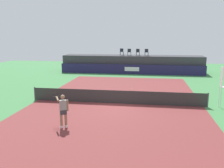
# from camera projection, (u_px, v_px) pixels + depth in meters

# --- Properties ---
(ground_plane) EXTENTS (48.00, 48.00, 0.00)m
(ground_plane) POSITION_uv_depth(u_px,v_px,m) (121.00, 94.00, 20.43)
(ground_plane) COLOR #3D7A42
(court_inner) EXTENTS (12.00, 22.00, 0.00)m
(court_inner) POSITION_uv_depth(u_px,v_px,m) (117.00, 103.00, 17.52)
(court_inner) COLOR maroon
(court_inner) RESTS_ON ground
(sponsor_wall) EXTENTS (18.00, 0.22, 1.20)m
(sponsor_wall) POSITION_uv_depth(u_px,v_px,m) (131.00, 69.00, 30.49)
(sponsor_wall) COLOR #231E4C
(sponsor_wall) RESTS_ON ground
(spectator_platform) EXTENTS (18.00, 2.80, 2.20)m
(spectator_platform) POSITION_uv_depth(u_px,v_px,m) (132.00, 64.00, 32.14)
(spectator_platform) COLOR #38383D
(spectator_platform) RESTS_ON ground
(spectator_chair_far_left) EXTENTS (0.45, 0.45, 0.89)m
(spectator_chair_far_left) POSITION_uv_depth(u_px,v_px,m) (122.00, 51.00, 32.13)
(spectator_chair_far_left) COLOR #1E232D
(spectator_chair_far_left) RESTS_ON spectator_platform
(spectator_chair_left) EXTENTS (0.46, 0.46, 0.89)m
(spectator_chair_left) POSITION_uv_depth(u_px,v_px,m) (129.00, 52.00, 31.53)
(spectator_chair_left) COLOR #1E232D
(spectator_chair_left) RESTS_ON spectator_platform
(spectator_chair_center) EXTENTS (0.45, 0.45, 0.89)m
(spectator_chair_center) POSITION_uv_depth(u_px,v_px,m) (138.00, 52.00, 31.36)
(spectator_chair_center) COLOR #1E232D
(spectator_chair_center) RESTS_ON spectator_platform
(spectator_chair_right) EXTENTS (0.47, 0.47, 0.89)m
(spectator_chair_right) POSITION_uv_depth(u_px,v_px,m) (147.00, 52.00, 31.20)
(spectator_chair_right) COLOR #1E232D
(spectator_chair_right) RESTS_ON spectator_platform
(umpire_chair) EXTENTS (0.45, 0.45, 2.76)m
(umpire_chair) POSITION_uv_depth(u_px,v_px,m) (223.00, 85.00, 16.16)
(umpire_chair) COLOR white
(umpire_chair) RESTS_ON ground
(tennis_net) EXTENTS (12.40, 0.02, 0.95)m
(tennis_net) POSITION_uv_depth(u_px,v_px,m) (117.00, 97.00, 17.43)
(tennis_net) COLOR #2D2D2D
(tennis_net) RESTS_ON ground
(net_post_near) EXTENTS (0.10, 0.10, 1.00)m
(net_post_near) POSITION_uv_depth(u_px,v_px,m) (35.00, 94.00, 18.34)
(net_post_near) COLOR #4C4C51
(net_post_near) RESTS_ON ground
(net_post_far) EXTENTS (0.10, 0.10, 1.00)m
(net_post_far) POSITION_uv_depth(u_px,v_px,m) (208.00, 100.00, 16.51)
(net_post_far) COLOR #4C4C51
(net_post_far) RESTS_ON ground
(tennis_player) EXTENTS (1.07, 1.03, 1.77)m
(tennis_player) POSITION_uv_depth(u_px,v_px,m) (63.00, 110.00, 12.83)
(tennis_player) COLOR white
(tennis_player) RESTS_ON court_inner
(tennis_ball) EXTENTS (0.07, 0.07, 0.07)m
(tennis_ball) POSITION_uv_depth(u_px,v_px,m) (132.00, 88.00, 22.33)
(tennis_ball) COLOR #D8EA33
(tennis_ball) RESTS_ON court_inner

